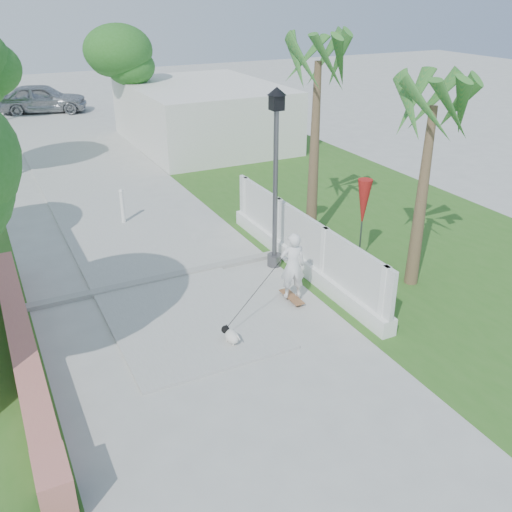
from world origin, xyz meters
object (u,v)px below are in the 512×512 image
bollard (122,206)px  patio_umbrella (363,204)px  dog (231,335)px  street_lamp (276,174)px  parked_car (42,98)px  skateboarder (264,286)px

bollard → patio_umbrella: patio_umbrella is taller
dog → patio_umbrella: bearing=3.3°
bollard → patio_umbrella: (4.60, -5.50, 1.10)m
bollard → dog: size_ratio=2.06×
street_lamp → parked_car: 23.01m
skateboarder → dog: skateboarder is taller
patio_umbrella → skateboarder: bearing=-162.0°
skateboarder → parked_car: (-1.04, 24.88, 0.08)m
bollard → parked_car: size_ratio=0.23×
bollard → skateboarder: size_ratio=0.48×
bollard → patio_umbrella: size_ratio=0.47×
skateboarder → parked_car: 24.91m
street_lamp → dog: (-2.46, -2.74, -2.22)m
skateboarder → parked_car: skateboarder is taller
patio_umbrella → skateboarder: size_ratio=1.01×
dog → parked_car: 25.57m
patio_umbrella → dog: (-4.36, -1.74, -1.48)m
patio_umbrella → parked_car: patio_umbrella is taller
street_lamp → bollard: bearing=121.0°
street_lamp → bollard: street_lamp is taller
street_lamp → patio_umbrella: 2.27m
bollard → parked_car: parked_car is taller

